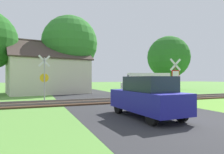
% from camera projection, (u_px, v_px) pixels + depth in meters
% --- Properties ---
extents(ground_plane, '(160.00, 160.00, 0.00)m').
position_uv_depth(ground_plane, '(173.00, 121.00, 8.00)').
color(ground_plane, '#5B933D').
extents(road_asphalt, '(7.01, 80.00, 0.01)m').
position_uv_depth(road_asphalt, '(146.00, 113.00, 9.86)').
color(road_asphalt, '#2D2D30').
rests_on(road_asphalt, ground).
extents(rail_track, '(60.00, 2.60, 0.22)m').
position_uv_depth(rail_track, '(111.00, 101.00, 14.44)').
color(rail_track, '#422D1E').
rests_on(rail_track, ground).
extents(stop_sign_near, '(0.88, 0.17, 3.08)m').
position_uv_depth(stop_sign_near, '(175.00, 77.00, 13.88)').
color(stop_sign_near, brown).
rests_on(stop_sign_near, ground).
extents(crossing_sign_far, '(0.87, 0.20, 3.41)m').
position_uv_depth(crossing_sign_far, '(44.00, 75.00, 14.53)').
color(crossing_sign_far, '#9E9EA5').
rests_on(crossing_sign_far, ground).
extents(house, '(9.60, 8.16, 5.97)m').
position_uv_depth(house, '(47.00, 75.00, 22.81)').
color(house, beige).
rests_on(house, ground).
extents(tree_far, '(6.40, 6.40, 8.12)m').
position_uv_depth(tree_far, '(168.00, 57.00, 30.42)').
color(tree_far, '#513823').
rests_on(tree_far, ground).
extents(tree_center, '(6.63, 6.63, 9.26)m').
position_uv_depth(tree_center, '(70.00, 43.00, 24.13)').
color(tree_center, '#513823').
rests_on(tree_center, ground).
extents(mail_truck, '(5.23, 3.31, 2.24)m').
position_uv_depth(mail_truck, '(146.00, 83.00, 21.07)').
color(mail_truck, white).
rests_on(mail_truck, ground).
extents(parked_car, '(1.85, 4.08, 1.78)m').
position_uv_depth(parked_car, '(147.00, 97.00, 8.65)').
color(parked_car, navy).
rests_on(parked_car, ground).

